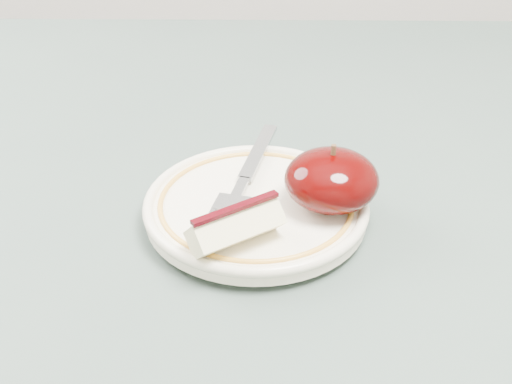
{
  "coord_description": "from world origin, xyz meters",
  "views": [
    {
      "loc": [
        0.07,
        -0.5,
        1.09
      ],
      "look_at": [
        0.06,
        -0.02,
        0.78
      ],
      "focal_mm": 50.0,
      "sensor_mm": 36.0,
      "label": 1
    }
  ],
  "objects_px": {
    "fork": "(244,180)",
    "plate": "(256,207)",
    "table": "(191,283)",
    "apple_half": "(332,180)"
  },
  "relations": [
    {
      "from": "table",
      "to": "apple_half",
      "type": "bearing_deg",
      "value": -12.63
    },
    {
      "from": "plate",
      "to": "fork",
      "type": "xyz_separation_m",
      "value": [
        -0.01,
        0.03,
        0.01
      ]
    },
    {
      "from": "fork",
      "to": "plate",
      "type": "bearing_deg",
      "value": -145.12
    },
    {
      "from": "plate",
      "to": "fork",
      "type": "height_order",
      "value": "fork"
    },
    {
      "from": "table",
      "to": "plate",
      "type": "distance_m",
      "value": 0.12
    },
    {
      "from": "plate",
      "to": "fork",
      "type": "relative_size",
      "value": 1.0
    },
    {
      "from": "table",
      "to": "fork",
      "type": "bearing_deg",
      "value": 1.47
    },
    {
      "from": "plate",
      "to": "apple_half",
      "type": "relative_size",
      "value": 2.44
    },
    {
      "from": "plate",
      "to": "apple_half",
      "type": "xyz_separation_m",
      "value": [
        0.06,
        -0.0,
        0.03
      ]
    },
    {
      "from": "table",
      "to": "apple_half",
      "type": "height_order",
      "value": "apple_half"
    }
  ]
}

